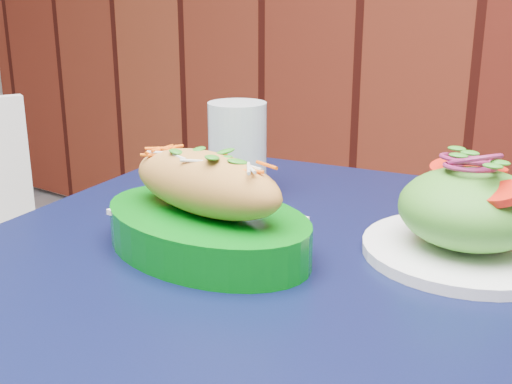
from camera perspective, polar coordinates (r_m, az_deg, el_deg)
The scene contains 4 objects.
cafe_table at distance 0.70m, azimuth 5.39°, elevation -13.60°, with size 0.92×0.92×0.75m.
banh_mi_basket at distance 0.69m, azimuth -4.45°, elevation -1.77°, with size 0.27×0.19×0.12m.
salad_plate at distance 0.71m, azimuth 18.45°, elevation -2.05°, with size 0.22×0.22×0.11m.
water_glass at distance 0.88m, azimuth -1.66°, elevation 3.81°, with size 0.08×0.08×0.13m, color silver.
Camera 1 is at (0.60, 0.99, 1.02)m, focal length 45.00 mm.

